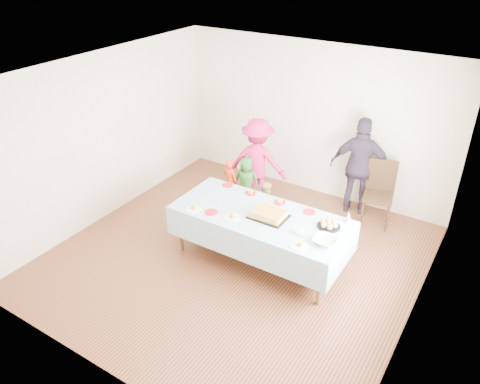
% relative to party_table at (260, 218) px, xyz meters
% --- Properties ---
extents(ground, '(5.00, 5.00, 0.00)m').
position_rel_party_table_xyz_m(ground, '(-0.32, -0.14, -0.72)').
color(ground, '#472314').
rests_on(ground, ground).
extents(room_walls, '(5.04, 5.04, 2.72)m').
position_rel_party_table_xyz_m(room_walls, '(-0.26, -0.13, 1.05)').
color(room_walls, beige).
rests_on(room_walls, ground).
extents(party_table, '(2.50, 1.10, 0.78)m').
position_rel_party_table_xyz_m(party_table, '(0.00, 0.00, 0.00)').
color(party_table, brown).
rests_on(party_table, ground).
extents(birthday_cake, '(0.51, 0.39, 0.09)m').
position_rel_party_table_xyz_m(birthday_cake, '(0.13, -0.00, 0.10)').
color(birthday_cake, black).
rests_on(birthday_cake, party_table).
extents(rolls_tray, '(0.31, 0.31, 0.09)m').
position_rel_party_table_xyz_m(rolls_tray, '(0.93, 0.21, 0.09)').
color(rolls_tray, black).
rests_on(rolls_tray, party_table).
extents(punch_bowl, '(0.30, 0.30, 0.07)m').
position_rel_party_table_xyz_m(punch_bowl, '(1.03, -0.16, 0.09)').
color(punch_bowl, silver).
rests_on(punch_bowl, party_table).
extents(party_hat, '(0.10, 0.10, 0.17)m').
position_rel_party_table_xyz_m(party_hat, '(1.10, 0.46, 0.14)').
color(party_hat, silver).
rests_on(party_hat, party_table).
extents(fork_pile, '(0.24, 0.18, 0.07)m').
position_rel_party_table_xyz_m(fork_pile, '(0.65, -0.13, 0.09)').
color(fork_pile, white).
rests_on(fork_pile, party_table).
extents(plate_red_far_a, '(0.17, 0.17, 0.01)m').
position_rel_party_table_xyz_m(plate_red_far_a, '(-0.85, 0.46, 0.06)').
color(plate_red_far_a, red).
rests_on(plate_red_far_a, party_table).
extents(plate_red_far_b, '(0.17, 0.17, 0.01)m').
position_rel_party_table_xyz_m(plate_red_far_b, '(-0.42, 0.43, 0.06)').
color(plate_red_far_b, red).
rests_on(plate_red_far_b, party_table).
extents(plate_red_far_c, '(0.17, 0.17, 0.01)m').
position_rel_party_table_xyz_m(plate_red_far_c, '(0.08, 0.42, 0.06)').
color(plate_red_far_c, red).
rests_on(plate_red_far_c, party_table).
extents(plate_red_far_d, '(0.18, 0.18, 0.01)m').
position_rel_party_table_xyz_m(plate_red_far_d, '(0.56, 0.41, 0.06)').
color(plate_red_far_d, red).
rests_on(plate_red_far_d, party_table).
extents(plate_red_near, '(0.19, 0.19, 0.01)m').
position_rel_party_table_xyz_m(plate_red_near, '(-0.61, -0.33, 0.06)').
color(plate_red_near, red).
rests_on(plate_red_near, party_table).
extents(plate_white_left, '(0.22, 0.22, 0.01)m').
position_rel_party_table_xyz_m(plate_white_left, '(-0.87, -0.40, 0.06)').
color(plate_white_left, white).
rests_on(plate_white_left, party_table).
extents(plate_white_mid, '(0.23, 0.23, 0.01)m').
position_rel_party_table_xyz_m(plate_white_mid, '(-0.29, -0.29, 0.06)').
color(plate_white_mid, white).
rests_on(plate_white_mid, party_table).
extents(plate_white_right, '(0.23, 0.23, 0.01)m').
position_rel_party_table_xyz_m(plate_white_right, '(0.79, -0.39, 0.06)').
color(plate_white_right, white).
rests_on(plate_white_right, party_table).
extents(dining_chair, '(0.55, 0.55, 1.06)m').
position_rel_party_table_xyz_m(dining_chair, '(1.09, 1.96, -0.13)').
color(dining_chair, black).
rests_on(dining_chair, ground).
extents(toddler_left, '(0.33, 0.25, 0.83)m').
position_rel_party_table_xyz_m(toddler_left, '(-1.27, 1.16, -0.31)').
color(toddler_left, red).
rests_on(toddler_left, ground).
extents(toddler_mid, '(0.51, 0.41, 0.92)m').
position_rel_party_table_xyz_m(toddler_mid, '(-0.98, 1.22, -0.27)').
color(toddler_mid, '#2A6622').
rests_on(toddler_mid, ground).
extents(toddler_right, '(0.40, 0.31, 0.80)m').
position_rel_party_table_xyz_m(toddler_right, '(-0.40, 0.84, -0.33)').
color(toddler_right, tan).
rests_on(toddler_right, ground).
extents(adult_left, '(1.10, 0.79, 1.54)m').
position_rel_party_table_xyz_m(adult_left, '(-0.91, 1.47, 0.04)').
color(adult_left, '#C51855').
rests_on(adult_left, ground).
extents(adult_right, '(1.06, 0.62, 1.69)m').
position_rel_party_table_xyz_m(adult_right, '(0.70, 2.06, 0.12)').
color(adult_right, '#312736').
rests_on(adult_right, ground).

